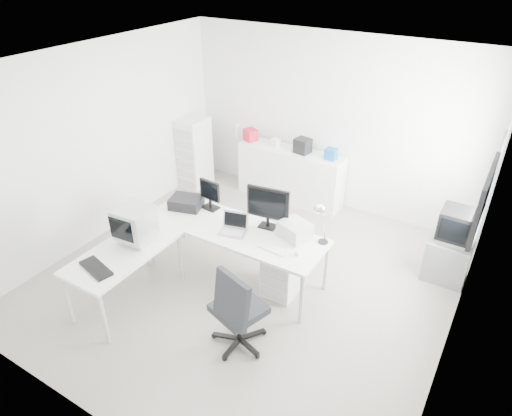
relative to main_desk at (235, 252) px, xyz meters
The scene contains 30 objects.
floor 0.42m from the main_desk, ahead, with size 5.00×5.00×0.01m, color #B9B5A6.
ceiling 2.43m from the main_desk, ahead, with size 5.00×5.00×0.01m, color white.
back_wall 2.72m from the main_desk, 85.53° to the left, with size 5.00×0.02×2.80m, color silver.
left_wall 2.52m from the main_desk, behind, with size 0.02×5.00×2.80m, color silver.
right_wall 2.88m from the main_desk, ahead, with size 0.02×5.00×2.80m, color silver.
window 3.18m from the main_desk, 24.40° to the left, with size 0.02×1.20×1.10m, color white, non-canonical shape.
wall_picture 3.07m from the main_desk, ahead, with size 0.04×0.90×0.60m, color black, non-canonical shape.
main_desk is the anchor object (origin of this frame).
side_desk 1.39m from the main_desk, 127.69° to the right, with size 0.70×1.40×0.75m, color white, non-canonical shape.
drawer_pedestal 0.71m from the main_desk, ahead, with size 0.40×0.50×0.60m, color white.
inkjet_printer 0.97m from the main_desk, behind, with size 0.42×0.33×0.15m, color black.
lcd_monitor_small 0.84m from the main_desk, 155.56° to the left, with size 0.32×0.18×0.41m, color black, non-canonical shape.
lcd_monitor_large 0.79m from the main_desk, 35.54° to the left, with size 0.55×0.22×0.57m, color black, non-canonical shape.
laptop 0.50m from the main_desk, 63.43° to the right, with size 0.34×0.35×0.23m, color #B7B7BA, non-canonical shape.
white_keyboard 0.77m from the main_desk, 12.99° to the right, with size 0.37×0.12×0.02m, color white.
white_mouse 1.04m from the main_desk, ahead, with size 0.06×0.06×0.06m, color white.
laser_printer 0.92m from the main_desk, 16.35° to the left, with size 0.36×0.31×0.20m, color #B9B9B9.
desk_lamp 1.30m from the main_desk, 15.26° to the left, with size 0.16×0.16×0.49m, color silver, non-canonical shape.
crt_monitor 1.35m from the main_desk, 135.00° to the right, with size 0.40×0.40×0.47m, color #B7B7BA, non-canonical shape.
black_keyboard 1.77m from the main_desk, 119.54° to the right, with size 0.46×0.18×0.03m, color black.
office_chair 1.22m from the main_desk, 54.25° to the right, with size 0.64×0.64×1.12m, color #27292C, non-canonical shape.
tv_cabinet 2.79m from the main_desk, 30.09° to the left, with size 0.54×0.44×0.58m, color gray.
crt_tv 2.83m from the main_desk, 30.09° to the left, with size 0.50×0.48×0.45m, color black, non-canonical shape.
sideboard 2.28m from the main_desk, 98.99° to the left, with size 1.82×0.46×0.91m, color white.
clutter_box_a 2.61m from the main_desk, 117.16° to the left, with size 0.21×0.18×0.21m, color red.
clutter_box_b 2.42m from the main_desk, 106.24° to the left, with size 0.13×0.11×0.13m, color white.
clutter_box_c 2.35m from the main_desk, 93.97° to the left, with size 0.24×0.22×0.24m, color black.
clutter_box_d 2.36m from the main_desk, 81.33° to the left, with size 0.18×0.16×0.18m, color #16579F.
clutter_bottle 2.79m from the main_desk, 122.41° to the left, with size 0.07×0.07×0.22m, color white.
filing_cabinet 2.79m from the main_desk, 138.62° to the left, with size 0.44×0.53×1.27m, color white.
Camera 1 is at (2.57, -4.03, 3.93)m, focal length 32.00 mm.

